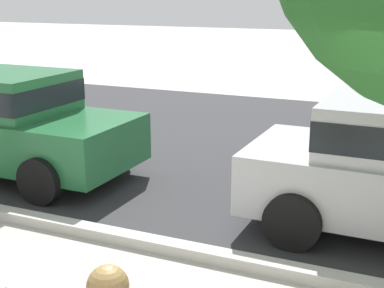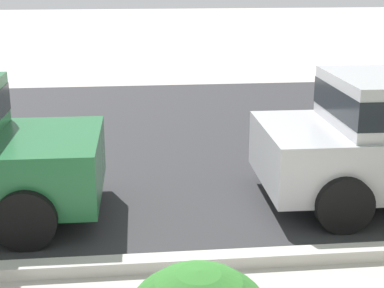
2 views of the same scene
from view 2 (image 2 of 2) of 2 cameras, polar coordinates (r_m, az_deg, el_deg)
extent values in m
cube|color=#2D2D30|center=(10.29, 7.99, 1.13)|extent=(60.00, 9.00, 0.01)
cube|color=#B2AFA8|center=(6.20, 18.33, -9.95)|extent=(60.00, 0.20, 0.12)
cylinder|color=black|center=(7.75, -13.77, -2.03)|extent=(0.64, 0.23, 0.64)
cylinder|color=black|center=(6.19, -15.94, -7.10)|extent=(0.64, 0.23, 0.64)
cylinder|color=black|center=(8.04, 10.62, -1.14)|extent=(0.64, 0.23, 0.64)
cylinder|color=black|center=(6.52, 14.62, -5.73)|extent=(0.64, 0.23, 0.64)
camera|label=1|loc=(3.45, 80.81, 1.53)|focal=51.04mm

